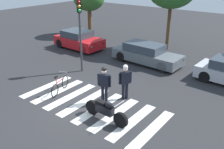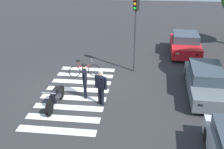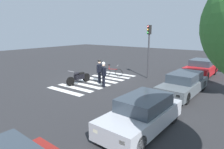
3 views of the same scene
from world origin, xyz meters
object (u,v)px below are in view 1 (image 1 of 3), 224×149
police_motorcycle (106,110)px  leaning_bicycle (60,85)px  traffic_light_pole (80,25)px  officer_by_motorcycle (104,82)px  car_grey_coupe (146,54)px  officer_on_foot (125,80)px  car_red_convertible (79,40)px

police_motorcycle → leaning_bicycle: size_ratio=1.33×
police_motorcycle → leaning_bicycle: (-3.40, 0.58, -0.09)m
police_motorcycle → traffic_light_pole: traffic_light_pole is taller
leaning_bicycle → officer_by_motorcycle: (2.41, 0.56, 0.66)m
police_motorcycle → officer_by_motorcycle: 1.61m
police_motorcycle → car_grey_coupe: car_grey_coupe is taller
officer_on_foot → car_grey_coupe: officer_on_foot is taller
police_motorcycle → officer_on_foot: officer_on_foot is taller
officer_on_foot → traffic_light_pole: traffic_light_pole is taller
car_grey_coupe → police_motorcycle: bearing=-72.8°
officer_by_motorcycle → traffic_light_pole: bearing=148.4°
officer_by_motorcycle → car_grey_coupe: (-1.14, 5.73, -0.40)m
officer_on_foot → officer_by_motorcycle: (-0.56, -0.85, 0.02)m
police_motorcycle → traffic_light_pole: bearing=143.8°
leaning_bicycle → officer_on_foot: officer_on_foot is taller
officer_by_motorcycle → car_red_convertible: (-6.98, 5.44, -0.35)m
officer_by_motorcycle → traffic_light_pole: 4.49m
police_motorcycle → officer_on_foot: size_ratio=1.25×
police_motorcycle → officer_by_motorcycle: bearing=131.0°
officer_on_foot → officer_by_motorcycle: officer_by_motorcycle is taller
officer_on_foot → car_red_convertible: bearing=148.7°
leaning_bicycle → car_grey_coupe: car_grey_coupe is taller
officer_by_motorcycle → leaning_bicycle: bearing=-166.8°
leaning_bicycle → traffic_light_pole: traffic_light_pole is taller
officer_on_foot → police_motorcycle: bearing=-77.9°
leaning_bicycle → traffic_light_pole: bearing=112.0°
car_red_convertible → traffic_light_pole: (3.48, -3.28, 2.16)m
traffic_light_pole → officer_by_motorcycle: bearing=-31.6°
car_red_convertible → car_grey_coupe: size_ratio=0.86×
car_red_convertible → traffic_light_pole: traffic_light_pole is taller
leaning_bicycle → car_grey_coupe: (1.27, 6.30, 0.26)m
leaning_bicycle → car_grey_coupe: bearing=78.6°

